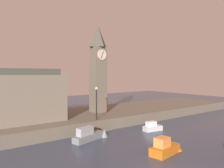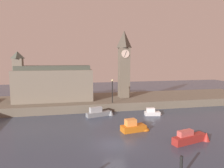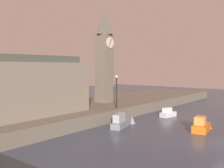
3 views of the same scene
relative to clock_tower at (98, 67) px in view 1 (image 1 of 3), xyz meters
name	(u,v)px [view 1 (image 1 of 3)]	position (x,y,z in m)	size (l,w,h in m)	color
far_embankment	(60,121)	(-6.43, 0.10, -7.88)	(70.00, 12.00, 1.50)	#6B6051
clock_tower	(98,67)	(0.00, 0.00, 0.00)	(2.33, 2.37, 13.73)	#6B6051
streetlamp	(96,100)	(-3.54, -5.03, -4.47)	(0.36, 0.36, 4.33)	black
boat_patrol_orange	(167,148)	(-2.76, -16.17, -8.07)	(4.08, 1.95, 1.66)	orange
boat_ferry_white	(154,127)	(2.63, -9.51, -8.16)	(3.16, 1.45, 1.29)	silver
boat_cruiser_grey	(91,135)	(-6.24, -8.09, -8.09)	(4.95, 2.24, 1.72)	gray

